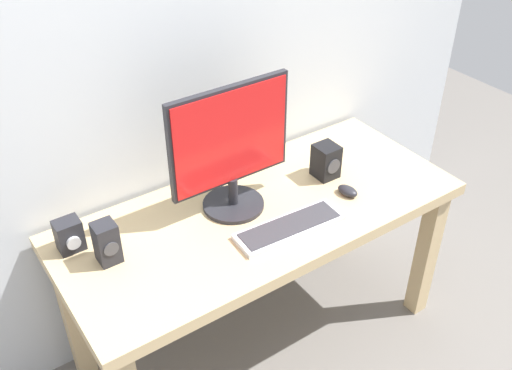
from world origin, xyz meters
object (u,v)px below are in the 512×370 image
object	(u,v)px
desk	(261,230)
monitor	(231,147)
keyboard_primary	(290,227)
speaker_left	(107,243)
mouse	(348,191)
audio_controller	(69,235)
speaker_right	(326,161)

from	to	relation	value
desk	monitor	xyz separation A→B (m)	(-0.08, 0.08, 0.36)
desk	monitor	size ratio (longest dim) A/B	3.13
keyboard_primary	speaker_left	bearing A→B (deg)	160.17
desk	monitor	distance (m)	0.38
monitor	speaker_left	world-z (taller)	monitor
speaker_left	desk	bearing A→B (deg)	-5.79
mouse	audio_controller	size ratio (longest dim) A/B	0.74
mouse	audio_controller	xyz separation A→B (m)	(-1.00, 0.30, 0.04)
speaker_right	speaker_left	xyz separation A→B (m)	(-0.93, 0.02, 0.01)
keyboard_primary	audio_controller	distance (m)	0.77
mouse	keyboard_primary	bearing A→B (deg)	177.54
mouse	speaker_right	world-z (taller)	speaker_right
monitor	mouse	world-z (taller)	monitor
keyboard_primary	monitor	bearing A→B (deg)	110.96
desk	keyboard_primary	distance (m)	0.20
desk	audio_controller	bearing A→B (deg)	164.33
monitor	mouse	bearing A→B (deg)	-26.06
audio_controller	desk	bearing A→B (deg)	-15.67
speaker_left	audio_controller	size ratio (longest dim) A/B	1.30
mouse	speaker_left	distance (m)	0.93
mouse	audio_controller	distance (m)	1.04
monitor	audio_controller	size ratio (longest dim) A/B	4.18
monitor	keyboard_primary	size ratio (longest dim) A/B	1.18
desk	speaker_left	world-z (taller)	speaker_left
desk	speaker_right	xyz separation A→B (m)	(0.34, 0.04, 0.18)
desk	audio_controller	world-z (taller)	audio_controller
speaker_right	audio_controller	size ratio (longest dim) A/B	1.19
desk	keyboard_primary	bearing A→B (deg)	-84.11
keyboard_primary	speaker_left	size ratio (longest dim) A/B	2.74
monitor	mouse	size ratio (longest dim) A/B	5.68
speaker_left	audio_controller	distance (m)	0.15
speaker_left	audio_controller	xyz separation A→B (m)	(-0.08, 0.13, -0.02)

